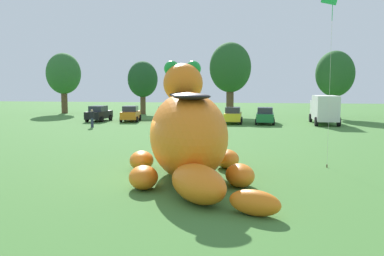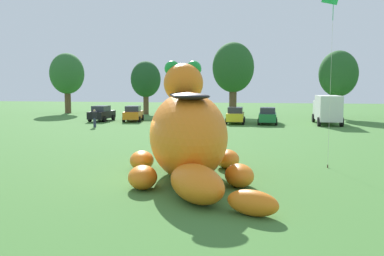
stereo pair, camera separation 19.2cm
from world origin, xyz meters
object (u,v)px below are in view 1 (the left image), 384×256
(car_orange, at_px, (131,114))
(spectator_near_inflatable, at_px, (92,118))
(box_truck, at_px, (324,109))
(car_white, at_px, (195,115))
(spectator_mid_field, at_px, (162,121))
(giant_inflatable_creature, at_px, (189,134))
(car_green, at_px, (265,116))
(car_yellow, at_px, (233,115))
(car_black, at_px, (99,113))
(car_red, at_px, (167,114))

(car_orange, distance_m, spectator_near_inflatable, 7.11)
(box_truck, relative_size, spectator_near_inflatable, 3.74)
(car_white, bearing_deg, spectator_mid_field, -100.55)
(giant_inflatable_creature, height_order, car_green, giant_inflatable_creature)
(car_yellow, bearing_deg, box_truck, 4.57)
(box_truck, bearing_deg, car_black, -179.10)
(car_green, xyz_separation_m, spectator_near_inflatable, (-16.22, -6.11, -0.01))
(car_yellow, distance_m, spectator_mid_field, 9.91)
(car_orange, xyz_separation_m, car_yellow, (11.38, -0.69, 0.00))
(box_truck, bearing_deg, spectator_mid_field, -149.19)
(car_yellow, relative_size, spectator_mid_field, 2.41)
(car_orange, relative_size, car_green, 1.05)
(car_white, bearing_deg, car_orange, 176.76)
(car_white, xyz_separation_m, spectator_near_inflatable, (-8.85, -6.53, -0.01))
(car_black, distance_m, car_white, 10.90)
(car_black, height_order, car_orange, same)
(box_truck, xyz_separation_m, spectator_near_inflatable, (-22.19, -6.99, -0.75))
(spectator_mid_field, bearing_deg, giant_inflatable_creature, -72.79)
(box_truck, bearing_deg, car_yellow, -175.43)
(car_orange, bearing_deg, spectator_near_inflatable, -102.44)
(car_yellow, height_order, spectator_near_inflatable, car_yellow)
(car_green, height_order, box_truck, box_truck)
(car_black, height_order, car_green, same)
(car_black, height_order, car_red, same)
(spectator_near_inflatable, height_order, spectator_mid_field, same)
(car_orange, relative_size, car_white, 1.04)
(giant_inflatable_creature, relative_size, car_yellow, 2.25)
(giant_inflatable_creature, xyz_separation_m, car_black, (-14.74, 25.95, -1.01))
(giant_inflatable_creature, xyz_separation_m, car_orange, (-11.15, 26.28, -1.01))
(giant_inflatable_creature, bearing_deg, car_green, 82.08)
(car_black, distance_m, car_yellow, 14.97)
(car_yellow, bearing_deg, car_orange, 176.52)
(car_green, distance_m, box_truck, 6.08)
(spectator_near_inflatable, xyz_separation_m, spectator_mid_field, (7.28, -1.90, 0.00))
(car_red, height_order, box_truck, box_truck)
(car_black, distance_m, car_green, 18.29)
(car_red, relative_size, spectator_mid_field, 2.47)
(car_orange, height_order, spectator_mid_field, car_orange)
(car_black, relative_size, car_red, 0.98)
(spectator_mid_field, bearing_deg, car_green, 41.85)
(car_orange, xyz_separation_m, car_white, (7.31, -0.41, 0.00))
(car_white, xyz_separation_m, spectator_mid_field, (-1.57, -8.43, -0.01))
(giant_inflatable_creature, xyz_separation_m, spectator_near_inflatable, (-12.68, 19.34, -1.02))
(car_black, height_order, car_white, same)
(giant_inflatable_creature, bearing_deg, car_black, 119.59)
(spectator_mid_field, bearing_deg, spectator_near_inflatable, 165.36)
(car_red, bearing_deg, car_white, -5.79)
(car_green, bearing_deg, spectator_mid_field, -138.15)
(box_truck, distance_m, spectator_near_inflatable, 23.28)
(car_green, bearing_deg, box_truck, 8.38)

